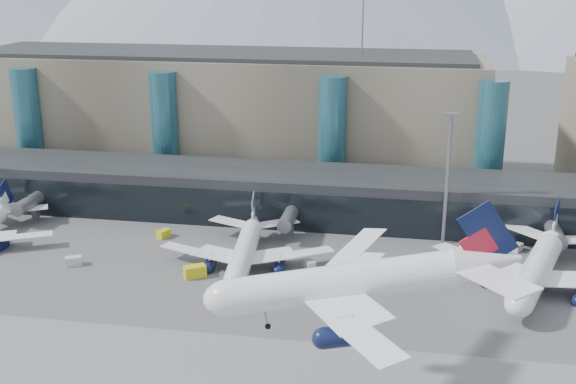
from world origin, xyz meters
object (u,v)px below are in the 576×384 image
(lightmast_mid, at_px, (448,171))
(jet_parked_right, at_px, (542,255))
(veh_g, at_px, (310,264))
(veh_h, at_px, (195,271))
(veh_a, at_px, (74,261))
(veh_b, at_px, (164,234))
(veh_c, at_px, (396,284))
(hero_jet, at_px, (371,271))
(veh_d, at_px, (517,247))
(jet_parked_mid, at_px, (246,240))

(lightmast_mid, relative_size, jet_parked_right, 0.65)
(veh_g, height_order, veh_h, veh_h)
(veh_a, distance_m, veh_b, 19.66)
(veh_c, bearing_deg, lightmast_mid, 67.21)
(hero_jet, bearing_deg, jet_parked_right, 51.13)
(jet_parked_right, bearing_deg, veh_d, 26.71)
(veh_h, bearing_deg, jet_parked_right, -24.59)
(veh_c, xyz_separation_m, veh_d, (22.05, 20.86, -0.23))
(jet_parked_right, xyz_separation_m, veh_b, (-70.18, 8.74, -4.01))
(veh_g, bearing_deg, veh_h, -103.16)
(lightmast_mid, relative_size, hero_jet, 0.66)
(veh_a, height_order, veh_g, veh_a)
(jet_parked_mid, xyz_separation_m, veh_d, (49.22, 13.65, -3.38))
(jet_parked_mid, distance_m, veh_d, 51.19)
(veh_a, bearing_deg, veh_h, -31.24)
(lightmast_mid, bearing_deg, veh_g, -144.68)
(veh_c, distance_m, veh_d, 30.36)
(veh_a, bearing_deg, veh_c, -28.38)
(hero_jet, height_order, jet_parked_mid, hero_jet)
(veh_c, height_order, veh_h, veh_h)
(jet_parked_right, relative_size, veh_d, 16.16)
(jet_parked_right, distance_m, veh_g, 39.65)
(lightmast_mid, height_order, hero_jet, same)
(hero_jet, height_order, veh_d, hero_jet)
(hero_jet, relative_size, jet_parked_mid, 1.16)
(hero_jet, xyz_separation_m, veh_a, (-54.98, 34.12, -17.03))
(veh_a, bearing_deg, jet_parked_right, -23.21)
(jet_parked_right, bearing_deg, veh_g, 110.47)
(jet_parked_right, bearing_deg, veh_a, 113.67)
(hero_jet, height_order, veh_a, hero_jet)
(veh_b, distance_m, veh_g, 32.37)
(jet_parked_right, relative_size, veh_h, 10.58)
(hero_jet, relative_size, veh_c, 11.60)
(lightmast_mid, distance_m, jet_parked_mid, 40.17)
(lightmast_mid, xyz_separation_m, hero_jet, (-10.81, -56.98, 3.41))
(veh_b, bearing_deg, veh_d, -59.99)
(veh_c, distance_m, veh_h, 34.43)
(jet_parked_mid, distance_m, veh_c, 28.28)
(hero_jet, bearing_deg, veh_a, 141.83)
(jet_parked_right, bearing_deg, veh_h, 116.80)
(veh_a, relative_size, veh_d, 1.16)
(veh_b, xyz_separation_m, veh_g, (30.75, -10.10, -0.05))
(veh_d, distance_m, veh_h, 60.61)
(hero_jet, xyz_separation_m, jet_parked_mid, (-24.71, 41.33, -13.76))
(veh_a, xyz_separation_m, veh_c, (57.44, 0.00, 0.13))
(jet_parked_mid, relative_size, veh_c, 10.00)
(jet_parked_mid, relative_size, veh_a, 11.73)
(veh_b, distance_m, veh_d, 68.39)
(veh_c, xyz_separation_m, veh_g, (-15.42, 6.02, -0.20))
(veh_b, height_order, veh_g, veh_b)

